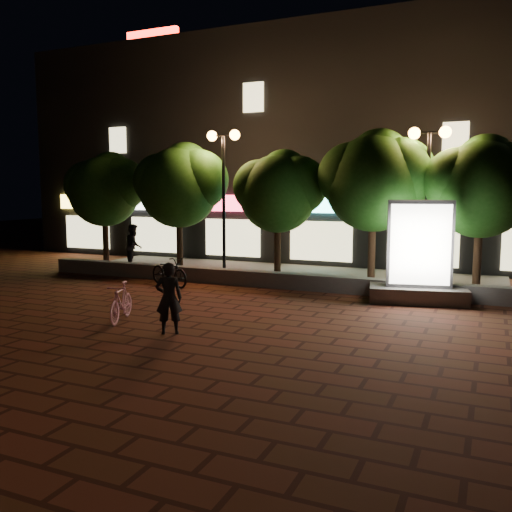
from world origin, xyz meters
The scene contains 16 objects.
ground centered at (0.00, 0.00, 0.00)m, with size 80.00×80.00×0.00m, color #5B281C.
retaining_wall centered at (0.00, 4.00, 0.25)m, with size 16.00×0.45×0.50m, color slate.
sidewalk centered at (0.00, 6.50, 0.04)m, with size 16.00×5.00×0.08m, color slate.
building_block centered at (-0.01, 12.99, 5.00)m, with size 28.00×8.12×11.30m.
tree_far_left centered at (-6.95, 5.46, 3.29)m, with size 3.36×2.80×4.63m.
tree_left centered at (-3.45, 5.46, 3.44)m, with size 3.60×3.00×4.89m.
tree_mid centered at (0.55, 5.46, 3.22)m, with size 3.24×2.70×4.50m.
tree_right centered at (3.86, 5.46, 3.57)m, with size 3.72×3.10×5.07m.
tree_far_right centered at (7.05, 5.46, 3.37)m, with size 3.48×2.90×4.76m.
street_lamp_left centered at (-1.50, 5.20, 4.03)m, with size 1.26×0.36×5.18m.
street_lamp_right centered at (5.50, 5.20, 3.89)m, with size 1.26×0.36×4.98m.
ad_kiosk centered at (5.52, 3.50, 1.16)m, with size 2.87×1.83×2.88m.
scooter_pink centered at (-0.75, -1.73, 0.47)m, with size 0.44×1.56×0.94m, color pink.
rider centered at (0.95, -2.26, 0.80)m, with size 0.58×0.38×1.59m, color black.
scooter_parked centered at (-2.33, 2.85, 0.50)m, with size 0.66×1.91×1.00m, color black.
pedestrian centered at (-5.83, 5.69, 0.94)m, with size 0.84×0.65×1.73m, color black.
Camera 1 is at (7.37, -12.12, 3.14)m, focal length 37.85 mm.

